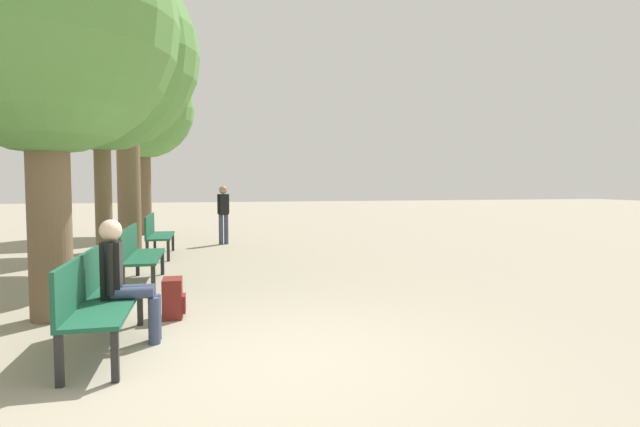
{
  "coord_description": "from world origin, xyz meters",
  "views": [
    {
      "loc": [
        -0.48,
        -4.46,
        1.63
      ],
      "look_at": [
        1.68,
        4.71,
        1.06
      ],
      "focal_mm": 28.0,
      "sensor_mm": 36.0,
      "label": 1
    }
  ],
  "objects": [
    {
      "name": "ground_plane",
      "position": [
        0.0,
        0.0,
        0.0
      ],
      "size": [
        80.0,
        80.0,
        0.0
      ],
      "primitive_type": "plane",
      "color": "gray"
    },
    {
      "name": "bench_row_0",
      "position": [
        -1.51,
        0.66,
        0.54
      ],
      "size": [
        0.51,
        1.78,
        0.93
      ],
      "color": "#195138",
      "rests_on": "ground_plane"
    },
    {
      "name": "bench_row_1",
      "position": [
        -1.51,
        3.93,
        0.54
      ],
      "size": [
        0.51,
        1.78,
        0.93
      ],
      "color": "#195138",
      "rests_on": "ground_plane"
    },
    {
      "name": "bench_row_2",
      "position": [
        -1.51,
        7.2,
        0.54
      ],
      "size": [
        0.51,
        1.78,
        0.93
      ],
      "color": "#195138",
      "rests_on": "ground_plane"
    },
    {
      "name": "tree_row_0",
      "position": [
        -2.26,
        2.03,
        3.46
      ],
      "size": [
        3.08,
        3.08,
        5.05
      ],
      "color": "brown",
      "rests_on": "ground_plane"
    },
    {
      "name": "tree_row_1",
      "position": [
        -2.26,
        5.36,
        3.97
      ],
      "size": [
        3.53,
        3.53,
        5.75
      ],
      "color": "brown",
      "rests_on": "ground_plane"
    },
    {
      "name": "tree_row_2",
      "position": [
        -2.26,
        8.67,
        4.33
      ],
      "size": [
        2.38,
        2.38,
        5.73
      ],
      "color": "brown",
      "rests_on": "ground_plane"
    },
    {
      "name": "tree_row_3",
      "position": [
        -2.26,
        12.2,
        3.95
      ],
      "size": [
        3.11,
        3.11,
        5.54
      ],
      "color": "brown",
      "rests_on": "ground_plane"
    },
    {
      "name": "person_seated",
      "position": [
        -1.27,
        0.84,
        0.68
      ],
      "size": [
        0.57,
        0.33,
        1.27
      ],
      "color": "#384260",
      "rests_on": "ground_plane"
    },
    {
      "name": "backpack",
      "position": [
        -0.85,
        1.76,
        0.24
      ],
      "size": [
        0.27,
        0.35,
        0.48
      ],
      "color": "maroon",
      "rests_on": "ground_plane"
    },
    {
      "name": "pedestrian_near",
      "position": [
        0.05,
        9.1,
        0.9
      ],
      "size": [
        0.32,
        0.25,
        1.57
      ],
      "color": "#384260",
      "rests_on": "ground_plane"
    }
  ]
}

